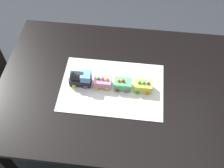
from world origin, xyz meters
TOP-DOWN VIEW (x-y plane):
  - ground_plane at (0.00, 0.00)m, footprint 8.00×8.00m
  - dining_table at (0.00, 0.00)m, footprint 1.40×1.00m
  - cake_board at (-0.02, -0.02)m, footprint 0.60×0.40m
  - cake_locomotive at (-0.21, -0.01)m, footprint 0.14×0.08m
  - cake_car_tanker_bubblegum at (-0.08, -0.01)m, footprint 0.10×0.08m
  - cake_car_gondola_mint_green at (0.04, -0.01)m, footprint 0.10×0.08m
  - cake_car_flatbed_lemon at (0.16, -0.01)m, footprint 0.10×0.08m

SIDE VIEW (x-z plane):
  - ground_plane at x=0.00m, z-range 0.00..0.00m
  - dining_table at x=0.00m, z-range 0.26..1.00m
  - cake_board at x=-0.02m, z-range 0.74..0.74m
  - cake_car_gondola_mint_green at x=0.04m, z-range 0.74..0.81m
  - cake_car_tanker_bubblegum at x=-0.08m, z-range 0.74..0.81m
  - cake_car_flatbed_lemon at x=0.16m, z-range 0.74..0.81m
  - cake_locomotive at x=-0.21m, z-range 0.73..0.85m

